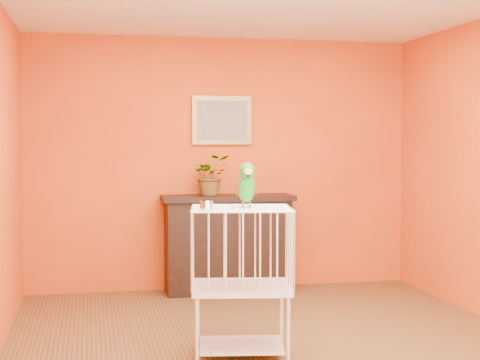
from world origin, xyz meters
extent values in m
plane|color=brown|center=(0.00, 0.00, 0.00)|extent=(4.50, 4.50, 0.00)
plane|color=#ED5916|center=(0.00, 2.25, 1.30)|extent=(4.00, 0.00, 4.00)
plane|color=#ED5916|center=(0.00, -2.25, 1.30)|extent=(4.00, 0.00, 4.00)
cube|color=black|center=(0.02, 2.02, 0.47)|extent=(1.25, 0.42, 0.93)
cube|color=black|center=(0.02, 2.02, 0.96)|extent=(1.33, 0.48, 0.05)
cube|color=black|center=(0.02, 1.83, 0.47)|extent=(0.87, 0.02, 0.47)
cube|color=#501720|center=(-0.24, 1.97, 0.36)|extent=(0.05, 0.19, 0.29)
cube|color=#224120|center=(-0.16, 1.97, 0.36)|extent=(0.05, 0.19, 0.29)
cube|color=#501720|center=(-0.06, 1.97, 0.36)|extent=(0.05, 0.19, 0.29)
cube|color=#224120|center=(0.04, 1.97, 0.36)|extent=(0.05, 0.19, 0.29)
cube|color=#501720|center=(0.15, 1.97, 0.36)|extent=(0.05, 0.19, 0.29)
imported|color=#26722D|center=(-0.15, 2.04, 1.15)|extent=(0.43, 0.46, 0.32)
cube|color=#A27B3A|center=(0.00, 2.22, 1.75)|extent=(0.62, 0.03, 0.50)
cube|color=gray|center=(0.00, 2.21, 1.75)|extent=(0.52, 0.01, 0.40)
cube|color=white|center=(-0.30, -0.23, 0.08)|extent=(0.65, 0.54, 0.02)
cube|color=white|center=(-0.30, -0.23, 0.50)|extent=(0.76, 0.63, 0.04)
cube|color=white|center=(-0.30, -0.23, 1.06)|extent=(0.76, 0.63, 0.01)
cylinder|color=white|center=(-0.64, -0.41, 0.24)|extent=(0.03, 0.03, 0.48)
cylinder|color=white|center=(-0.03, -0.51, 0.24)|extent=(0.03, 0.03, 0.48)
cylinder|color=white|center=(-0.57, 0.06, 0.24)|extent=(0.03, 0.03, 0.48)
cylinder|color=white|center=(0.04, -0.04, 0.24)|extent=(0.03, 0.03, 0.48)
cylinder|color=silver|center=(-0.57, -0.35, 1.10)|extent=(0.09, 0.09, 0.06)
cylinder|color=#59544C|center=(-0.30, -0.25, 1.09)|extent=(0.01, 0.01, 0.05)
cylinder|color=#59544C|center=(-0.24, -0.26, 1.09)|extent=(0.01, 0.01, 0.05)
ellipsoid|color=#12951F|center=(-0.27, -0.25, 1.21)|extent=(0.14, 0.19, 0.23)
ellipsoid|color=#12951F|center=(-0.27, -0.29, 1.33)|extent=(0.12, 0.13, 0.11)
cone|color=orange|center=(-0.28, -0.34, 1.32)|extent=(0.06, 0.08, 0.07)
cone|color=black|center=(-0.28, -0.33, 1.30)|extent=(0.03, 0.03, 0.03)
sphere|color=black|center=(-0.31, -0.31, 1.34)|extent=(0.02, 0.02, 0.02)
sphere|color=black|center=(-0.24, -0.31, 1.34)|extent=(0.02, 0.02, 0.02)
ellipsoid|color=#A50C0C|center=(-0.33, -0.24, 1.20)|extent=(0.03, 0.07, 0.08)
ellipsoid|color=navy|center=(-0.21, -0.25, 1.20)|extent=(0.03, 0.07, 0.08)
cone|color=#12951F|center=(-0.26, -0.18, 1.13)|extent=(0.09, 0.17, 0.13)
camera|label=1|loc=(-1.34, -5.27, 1.53)|focal=55.00mm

